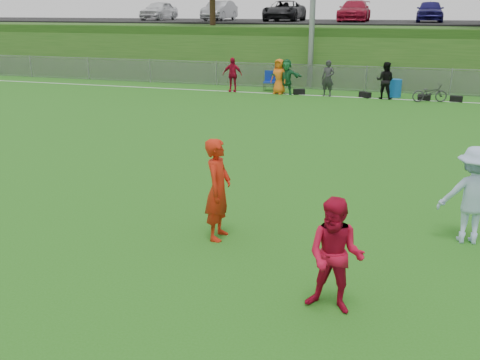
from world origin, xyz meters
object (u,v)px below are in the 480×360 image
at_px(player_red_left, 218,189).
at_px(recycling_bin, 395,88).
at_px(player_blue, 473,195).
at_px(player_red_center, 335,256).
at_px(bicycle, 430,93).

height_order(player_red_left, recycling_bin, player_red_left).
xyz_separation_m(player_blue, recycling_bin, (-1.80, 16.66, -0.47)).
xyz_separation_m(player_red_left, player_red_center, (2.37, -1.87, -0.11)).
height_order(player_blue, recycling_bin, player_blue).
bearing_deg(player_red_left, recycling_bin, -9.26).
distance_m(recycling_bin, bicycle, 1.81).
distance_m(player_red_left, recycling_bin, 18.04).
xyz_separation_m(player_red_left, bicycle, (4.11, 16.86, -0.53)).
relative_size(player_red_left, recycling_bin, 2.25).
xyz_separation_m(player_red_left, player_blue, (4.39, 1.19, -0.05)).
bearing_deg(player_blue, bicycle, -94.54).
distance_m(player_red_center, bicycle, 18.82).
bearing_deg(recycling_bin, player_red_left, -98.23).
xyz_separation_m(player_blue, bicycle, (-0.28, 15.67, -0.48)).
distance_m(player_red_center, recycling_bin, 19.73).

